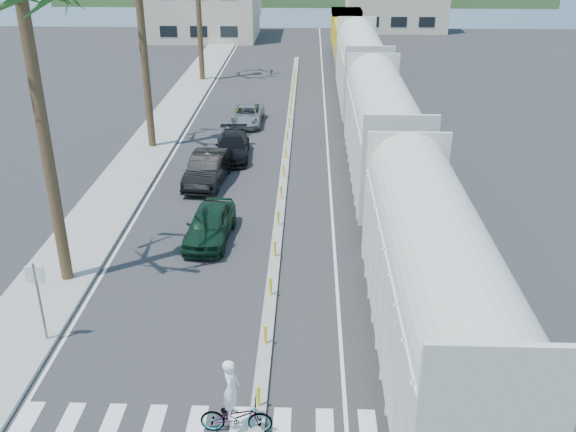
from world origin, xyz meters
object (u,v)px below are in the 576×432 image
object	(u,v)px
street_sign	(38,292)
car_second	(208,168)
cyclist	(235,409)
car_lead	(210,224)

from	to	relation	value
street_sign	car_second	size ratio (longest dim) A/B	0.59
street_sign	cyclist	distance (m)	7.85
car_lead	car_second	xyz separation A→B (m)	(-1.06, 6.67, 0.05)
car_second	cyclist	world-z (taller)	cyclist
street_sign	car_lead	xyz separation A→B (m)	(4.37, 7.70, -1.21)
street_sign	car_lead	distance (m)	8.94
street_sign	car_lead	world-z (taller)	street_sign
street_sign	car_second	distance (m)	14.79
car_lead	street_sign	bearing A→B (deg)	-115.97
street_sign	car_lead	size ratio (longest dim) A/B	0.66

